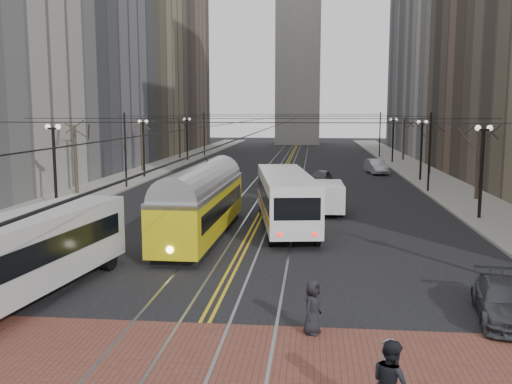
% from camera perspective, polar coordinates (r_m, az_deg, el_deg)
% --- Properties ---
extents(ground, '(260.00, 260.00, 0.00)m').
position_cam_1_polar(ground, '(19.60, -4.63, -11.92)').
color(ground, black).
rests_on(ground, ground).
extents(sidewalk_left, '(5.00, 140.00, 0.15)m').
position_cam_1_polar(sidewalk_left, '(66.07, -10.42, 2.16)').
color(sidewalk_left, gray).
rests_on(sidewalk_left, ground).
extents(sidewalk_right, '(5.00, 140.00, 0.15)m').
position_cam_1_polar(sidewalk_right, '(64.51, 16.12, 1.84)').
color(sidewalk_right, gray).
rests_on(sidewalk_right, ground).
extents(crosswalk_band, '(25.00, 6.00, 0.01)m').
position_cam_1_polar(crosswalk_band, '(15.98, -7.32, -16.73)').
color(crosswalk_band, brown).
rests_on(crosswalk_band, ground).
extents(streetcar_rails, '(4.80, 130.00, 0.02)m').
position_cam_1_polar(streetcar_rails, '(63.56, 2.69, 1.99)').
color(streetcar_rails, gray).
rests_on(streetcar_rails, ground).
extents(centre_lines, '(0.42, 130.00, 0.01)m').
position_cam_1_polar(centre_lines, '(63.56, 2.69, 2.00)').
color(centre_lines, gold).
rests_on(centre_lines, ground).
extents(building_left_mid, '(16.00, 20.00, 34.00)m').
position_cam_1_polar(building_left_mid, '(71.07, -19.04, 15.96)').
color(building_left_mid, slate).
rests_on(building_left_mid, ground).
extents(building_left_far, '(16.00, 20.00, 40.00)m').
position_cam_1_polar(building_left_far, '(108.87, -10.00, 14.94)').
color(building_left_far, brown).
rests_on(building_left_far, ground).
extents(building_right_far, '(16.00, 20.00, 40.00)m').
position_cam_1_polar(building_right_far, '(107.27, 18.25, 14.77)').
color(building_right_far, slate).
rests_on(building_right_far, ground).
extents(lamp_posts, '(27.60, 57.20, 5.60)m').
position_cam_1_polar(lamp_posts, '(47.15, 1.64, 3.31)').
color(lamp_posts, black).
rests_on(lamp_posts, ground).
extents(street_trees, '(31.68, 53.28, 5.60)m').
position_cam_1_polar(street_trees, '(53.61, 2.14, 3.88)').
color(street_trees, '#382D23').
rests_on(street_trees, ground).
extents(trolley_wires, '(25.96, 120.00, 6.60)m').
position_cam_1_polar(trolley_wires, '(53.13, 2.12, 4.89)').
color(trolley_wires, black).
rests_on(trolley_wires, ground).
extents(transit_bus, '(4.00, 12.30, 3.02)m').
position_cam_1_polar(transit_bus, '(21.45, -23.17, -6.58)').
color(transit_bus, silver).
rests_on(transit_bus, ground).
extents(streetcar, '(2.61, 12.98, 3.05)m').
position_cam_1_polar(streetcar, '(30.51, -5.44, -1.73)').
color(streetcar, gold).
rests_on(streetcar, ground).
extents(rear_bus, '(4.30, 12.29, 3.14)m').
position_cam_1_polar(rear_bus, '(33.11, 2.96, -0.86)').
color(rear_bus, silver).
rests_on(rear_bus, ground).
extents(cargo_van, '(1.87, 4.63, 2.03)m').
position_cam_1_polar(cargo_van, '(37.80, 7.33, -0.65)').
color(cargo_van, silver).
rests_on(cargo_van, ground).
extents(sedan_grey, '(2.60, 4.91, 1.59)m').
position_cam_1_polar(sedan_grey, '(50.71, 6.43, 1.32)').
color(sedan_grey, '#42444A').
rests_on(sedan_grey, ground).
extents(sedan_silver, '(2.36, 4.93, 1.56)m').
position_cam_1_polar(sedan_silver, '(63.25, 11.92, 2.51)').
color(sedan_silver, '#ADB0B5').
rests_on(sedan_silver, ground).
extents(sedan_parked, '(2.40, 4.53, 1.25)m').
position_cam_1_polar(sedan_parked, '(20.36, 23.62, -9.96)').
color(sedan_parked, '#393B3F').
rests_on(sedan_parked, ground).
extents(pedestrian_a, '(0.82, 0.96, 1.66)m').
position_cam_1_polar(pedestrian_a, '(17.61, 5.66, -11.37)').
color(pedestrian_a, black).
rests_on(pedestrian_a, crosswalk_band).
extents(pedestrian_b, '(0.59, 0.76, 1.85)m').
position_cam_1_polar(pedestrian_b, '(13.23, 12.89, -17.90)').
color(pedestrian_b, gray).
rests_on(pedestrian_b, crosswalk_band).
extents(pedestrian_c, '(1.07, 1.16, 1.92)m').
position_cam_1_polar(pedestrian_c, '(13.05, 13.34, -18.13)').
color(pedestrian_c, black).
rests_on(pedestrian_c, crosswalk_band).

